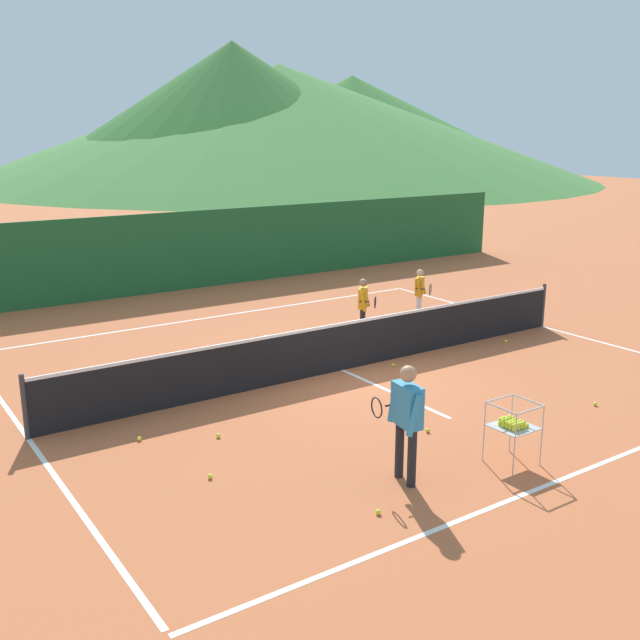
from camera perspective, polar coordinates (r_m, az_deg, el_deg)
The scene contains 23 objects.
ground_plane at distance 14.49m, azimuth 1.75°, elevation -3.92°, with size 120.00×120.00×0.00m, color #BC6038.
line_baseline_near at distance 10.87m, azimuth 19.25°, elevation -11.27°, with size 11.90×0.08×0.01m, color white.
line_baseline_far at distance 18.87m, azimuth -7.72°, elevation 0.33°, with size 11.90×0.08×0.01m, color white.
line_sideline_west at distance 12.22m, azimuth -21.79°, elevation -8.59°, with size 0.08×10.78×0.01m, color white.
line_sideline_east at distance 18.48m, azimuth 16.88°, elevation -0.47°, with size 0.08×10.78×0.01m, color white.
line_service_center at distance 14.49m, azimuth 1.75°, elevation -3.91°, with size 0.08×6.11×0.01m, color white.
tennis_net at distance 14.34m, azimuth 1.76°, elevation -2.03°, with size 11.99×0.08×1.05m.
instructor at distance 9.77m, azimuth 6.73°, elevation -7.21°, with size 0.43×0.79×1.64m.
student_0 at distance 16.71m, azimuth 3.41°, elevation 1.43°, with size 0.49×0.70×1.34m.
student_1 at distance 18.35m, azimuth 7.81°, elevation 2.37°, with size 0.50×0.65×1.27m.
ball_cart at distance 10.71m, azimuth 14.82°, elevation -7.83°, with size 0.58×0.58×0.90m.
tennis_ball_0 at distance 14.75m, azimuth 5.72°, elevation -3.52°, with size 0.07×0.07×0.07m, color yellow.
tennis_ball_1 at distance 9.33m, azimuth 4.57°, elevation -14.70°, with size 0.07×0.07×0.07m, color yellow.
tennis_ball_3 at distance 16.84m, azimuth 14.29°, elevation -1.61°, with size 0.07×0.07×0.07m, color yellow.
tennis_ball_5 at distance 11.50m, azimuth -7.93°, elevation -8.92°, with size 0.07×0.07×0.07m, color yellow.
tennis_ball_7 at distance 13.50m, azimuth 20.67°, elevation -6.15°, with size 0.07×0.07×0.07m, color yellow.
tennis_ball_9 at distance 10.26m, azimuth -8.56°, elevation -11.97°, with size 0.07×0.07×0.07m, color yellow.
tennis_ball_10 at distance 11.71m, azimuth 8.40°, elevation -8.52°, with size 0.07×0.07×0.07m, color yellow.
tennis_ball_11 at distance 11.62m, azimuth -13.91°, elevation -8.98°, with size 0.07×0.07×0.07m, color yellow.
windscreen_fence at distance 21.80m, azimuth -12.00°, elevation 5.16°, with size 26.18×0.08×2.32m, color #1E5B2D.
hill_0 at distance 77.54m, azimuth 2.50°, elevation 14.82°, with size 41.80×41.80×10.04m, color #38702D.
hill_1 at distance 72.84m, azimuth -3.15°, elevation 15.11°, with size 59.76×59.76×10.74m, color #427A38.
hill_2 at distance 69.06m, azimuth -6.74°, elevation 15.74°, with size 39.15×39.15×12.36m, color #2D6628.
Camera 1 is at (-8.08, -11.13, 4.58)m, focal length 41.04 mm.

